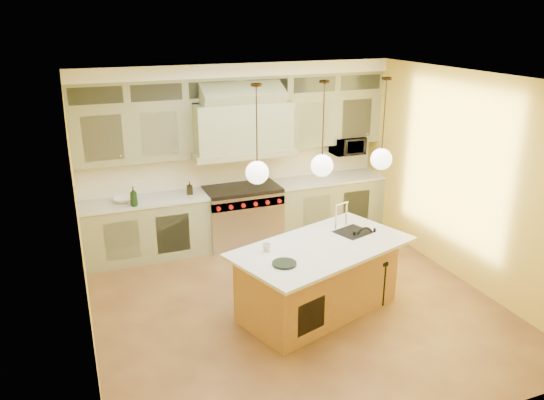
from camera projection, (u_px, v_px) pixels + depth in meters
name	position (u px, v px, depth m)	size (l,w,h in m)	color
floor	(295.00, 304.00, 6.93)	(5.00, 5.00, 0.00)	#57351D
ceiling	(298.00, 78.00, 5.97)	(5.00, 5.00, 0.00)	white
wall_back	(235.00, 152.00, 8.65)	(5.00, 5.00, 0.00)	gold
wall_front	(422.00, 295.00, 4.25)	(5.00, 5.00, 0.00)	gold
wall_left	(80.00, 228.00, 5.59)	(5.00, 5.00, 0.00)	gold
wall_right	(462.00, 178.00, 7.31)	(5.00, 5.00, 0.00)	gold
back_cabinetry	(240.00, 157.00, 8.42)	(5.00, 0.77, 2.90)	gray
range	(243.00, 215.00, 8.65)	(1.20, 0.74, 0.96)	silver
kitchen_island	(319.00, 277.00, 6.63)	(2.47, 1.82, 1.35)	#986136
counter_stool	(368.00, 262.00, 6.81)	(0.35, 0.35, 1.01)	black
microwave	(347.00, 146.00, 9.10)	(0.54, 0.37, 0.30)	black
oil_bottle_a	(134.00, 196.00, 7.67)	(0.11, 0.11, 0.29)	black
oil_bottle_b	(190.00, 188.00, 8.19)	(0.09, 0.09, 0.21)	black
fruit_bowl	(124.00, 200.00, 7.87)	(0.29, 0.29, 0.07)	white
cup	(266.00, 247.00, 6.28)	(0.10, 0.10, 0.09)	beige
pendant_left	(257.00, 170.00, 5.87)	(0.26, 0.26, 1.11)	#2D2319
pendant_center	(322.00, 163.00, 6.14)	(0.26, 0.26, 1.11)	#2D2319
pendant_right	(381.00, 157.00, 6.41)	(0.26, 0.26, 1.11)	#2D2319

